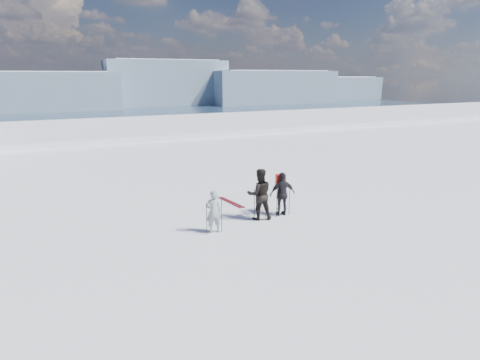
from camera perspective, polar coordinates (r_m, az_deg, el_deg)
The scene contains 8 objects.
lake_basin at distance 40.71m, azimuth -13.34°, elevation -1.52°, with size 820.00×820.00×71.62m.
far_mountain_range at distance 464.78m, azimuth -19.66°, elevation 13.30°, with size 770.00×110.00×53.00m.
skier_grey at distance 12.85m, azimuth -4.06°, elevation -4.85°, with size 0.56×0.36×1.52m, color #8D939A.
skier_dark at distance 13.97m, azimuth 2.98°, elevation -2.18°, with size 0.95×0.74×1.96m, color black.
skier_pack at distance 14.47m, azimuth 6.47°, elevation -2.14°, with size 1.00×0.42×1.71m, color black.
backpack at distance 14.40m, azimuth 6.27°, elevation 2.40°, with size 0.37×0.21×0.53m, color red.
ski_poles at distance 13.76m, azimuth 2.29°, elevation -4.06°, with size 3.56×0.58×1.29m.
skis_loose at distance 16.04m, azimuth -1.38°, elevation -3.41°, with size 0.59×1.68×0.03m.
Camera 1 is at (-6.52, -8.42, 5.27)m, focal length 28.00 mm.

